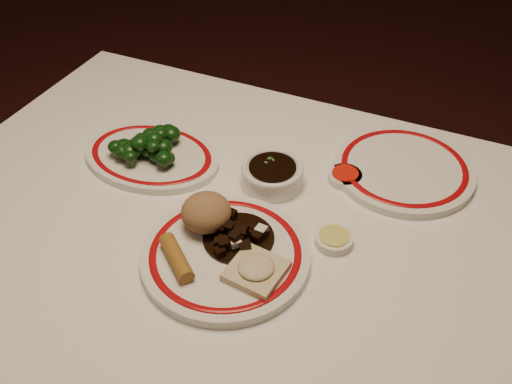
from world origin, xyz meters
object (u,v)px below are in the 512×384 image
object	(u,v)px
fried_wonton	(256,269)
soy_bowl	(272,175)
main_plate	(226,255)
broccoli_pile	(147,145)
rice_mound	(206,212)
dining_table	(237,268)
broccoli_plate	(152,156)
spring_roll	(177,258)
stirfry_heap	(238,236)

from	to	relation	value
fried_wonton	soy_bowl	size ratio (longest dim) A/B	0.79
main_plate	broccoli_pile	xyz separation A→B (m)	(-0.25, 0.17, 0.03)
rice_mound	fried_wonton	size ratio (longest dim) A/B	0.93
dining_table	broccoli_plate	xyz separation A→B (m)	(-0.24, 0.11, 0.10)
main_plate	soy_bowl	xyz separation A→B (m)	(-0.01, 0.21, 0.01)
spring_roll	stirfry_heap	world-z (taller)	stirfry_heap
rice_mound	soy_bowl	distance (m)	0.17
stirfry_heap	broccoli_pile	bearing A→B (deg)	152.03
soy_bowl	spring_roll	bearing A→B (deg)	-101.57
spring_roll	broccoli_pile	bearing A→B (deg)	80.75
fried_wonton	broccoli_plate	distance (m)	0.37
dining_table	spring_roll	xyz separation A→B (m)	(-0.05, -0.12, 0.12)
broccoli_pile	soy_bowl	distance (m)	0.25
dining_table	stirfry_heap	bearing A→B (deg)	-58.49
dining_table	stirfry_heap	distance (m)	0.12
fried_wonton	rice_mound	bearing A→B (deg)	152.06
rice_mound	fried_wonton	world-z (taller)	rice_mound
stirfry_heap	spring_roll	bearing A→B (deg)	-127.57
main_plate	fried_wonton	xyz separation A→B (m)	(0.06, -0.02, 0.02)
broccoli_pile	stirfry_heap	bearing A→B (deg)	-27.97
broccoli_pile	soy_bowl	world-z (taller)	broccoli_pile
main_plate	stirfry_heap	bearing A→B (deg)	77.91
fried_wonton	stirfry_heap	xyz separation A→B (m)	(-0.06, 0.05, -0.00)
fried_wonton	broccoli_plate	world-z (taller)	fried_wonton
broccoli_plate	soy_bowl	xyz separation A→B (m)	(0.24, 0.03, 0.01)
fried_wonton	broccoli_plate	bearing A→B (deg)	147.87
spring_roll	soy_bowl	world-z (taller)	spring_roll
stirfry_heap	soy_bowl	size ratio (longest dim) A/B	1.04
spring_roll	broccoli_plate	size ratio (longest dim) A/B	0.34
stirfry_heap	rice_mound	bearing A→B (deg)	171.19
rice_mound	broccoli_pile	distance (m)	0.24
dining_table	stirfry_heap	size ratio (longest dim) A/B	10.14
fried_wonton	broccoli_pile	world-z (taller)	broccoli_pile
spring_roll	broccoli_plate	world-z (taller)	spring_roll
main_plate	soy_bowl	world-z (taller)	soy_bowl
dining_table	soy_bowl	xyz separation A→B (m)	(0.01, 0.14, 0.11)
spring_roll	broccoli_plate	bearing A→B (deg)	79.60
dining_table	soy_bowl	size ratio (longest dim) A/B	10.54
dining_table	rice_mound	world-z (taller)	rice_mound
dining_table	rice_mound	xyz separation A→B (m)	(-0.04, -0.02, 0.14)
fried_wonton	soy_bowl	bearing A→B (deg)	106.92
fried_wonton	broccoli_pile	xyz separation A→B (m)	(-0.32, 0.19, 0.01)
stirfry_heap	broccoli_plate	distance (m)	0.30
main_plate	broccoli_pile	size ratio (longest dim) A/B	2.31
main_plate	broccoli_pile	world-z (taller)	broccoli_pile
fried_wonton	soy_bowl	xyz separation A→B (m)	(-0.07, 0.23, -0.01)
dining_table	broccoli_pile	size ratio (longest dim) A/B	8.85
main_plate	spring_roll	size ratio (longest dim) A/B	3.35
fried_wonton	dining_table	bearing A→B (deg)	131.99
rice_mound	spring_roll	size ratio (longest dim) A/B	0.90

